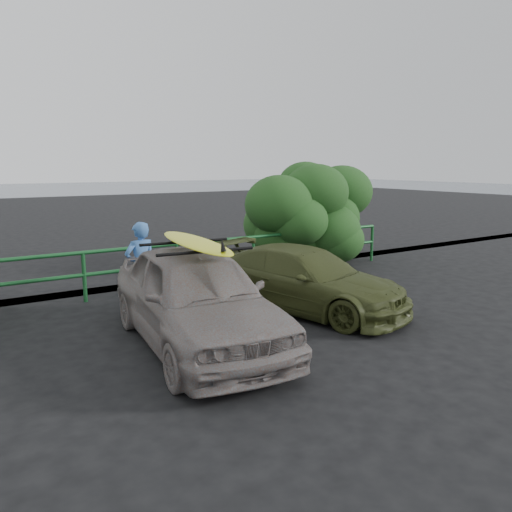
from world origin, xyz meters
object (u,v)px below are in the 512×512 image
at_px(sedan, 196,297).
at_px(man, 141,267).
at_px(guardrail, 133,271).
at_px(surfboard, 195,242).
at_px(olive_vehicle, 304,279).

xyz_separation_m(sedan, man, (-0.06, 2.21, 0.09)).
relative_size(guardrail, sedan, 3.18).
relative_size(sedan, surfboard, 1.68).
relative_size(sedan, man, 2.62).
bearing_deg(surfboard, guardrail, 93.35).
distance_m(olive_vehicle, surfboard, 2.79).
bearing_deg(sedan, surfboard, -173.59).
relative_size(man, surfboard, 0.64).
relative_size(guardrail, surfboard, 5.34).
bearing_deg(man, sedan, 84.91).
height_order(olive_vehicle, surfboard, surfboard).
distance_m(man, surfboard, 2.33).
relative_size(olive_vehicle, man, 2.42).
bearing_deg(guardrail, olive_vehicle, -49.94).
bearing_deg(sedan, man, 98.08).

